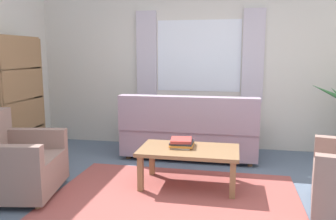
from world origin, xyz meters
name	(u,v)px	position (x,y,z in m)	size (l,w,h in m)	color
ground_plane	(173,203)	(0.00, 0.00, 0.00)	(6.24, 6.24, 0.00)	slate
wall_back	(199,66)	(0.00, 2.26, 1.30)	(5.32, 0.12, 2.60)	silver
window_with_curtains	(198,56)	(0.00, 2.18, 1.45)	(1.98, 0.07, 1.40)	white
area_rug	(173,202)	(0.00, 0.00, 0.01)	(2.55, 1.99, 0.01)	#9E4C47
couch	(190,132)	(-0.04, 1.56, 0.37)	(1.90, 0.82, 0.92)	#998499
armchair_left	(12,163)	(-1.69, -0.14, 0.35)	(0.96, 0.97, 0.88)	gray
coffee_table	(189,153)	(0.10, 0.47, 0.38)	(1.10, 0.64, 0.44)	olive
book_stack_on_table	(182,143)	(0.01, 0.54, 0.48)	(0.27, 0.31, 0.09)	beige
bookshelf	(18,106)	(-2.35, 0.95, 0.77)	(0.30, 0.94, 1.72)	olive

